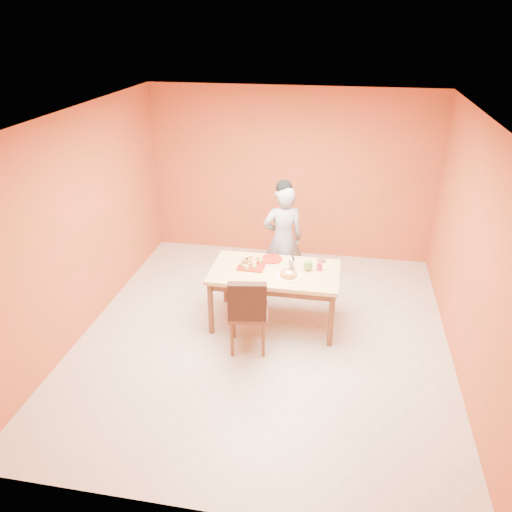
% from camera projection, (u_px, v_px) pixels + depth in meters
% --- Properties ---
extents(floor, '(5.00, 5.00, 0.00)m').
position_uv_depth(floor, '(264.00, 336.00, 6.26)').
color(floor, beige).
rests_on(floor, ground).
extents(ceiling, '(5.00, 5.00, 0.00)m').
position_uv_depth(ceiling, '(266.00, 117.00, 5.07)').
color(ceiling, white).
rests_on(ceiling, wall_back).
extents(wall_back, '(4.50, 0.00, 4.50)m').
position_uv_depth(wall_back, '(291.00, 175.00, 7.87)').
color(wall_back, '#D34B30').
rests_on(wall_back, floor).
extents(wall_left, '(0.00, 5.00, 5.00)m').
position_uv_depth(wall_left, '(81.00, 224.00, 6.03)').
color(wall_left, '#D34B30').
rests_on(wall_left, floor).
extents(wall_right, '(0.00, 5.00, 5.00)m').
position_uv_depth(wall_right, '(473.00, 253.00, 5.30)').
color(wall_right, '#D34B30').
rests_on(wall_right, floor).
extents(dining_table, '(1.60, 0.90, 0.76)m').
position_uv_depth(dining_table, '(275.00, 277.00, 6.26)').
color(dining_table, '#D8BC71').
rests_on(dining_table, floor).
extents(dining_chair, '(0.53, 0.60, 1.00)m').
position_uv_depth(dining_chair, '(248.00, 311.00, 5.82)').
color(dining_chair, brown).
rests_on(dining_chair, floor).
extents(pastry_pile, '(0.30, 0.30, 0.10)m').
position_uv_depth(pastry_pile, '(252.00, 261.00, 6.29)').
color(pastry_pile, tan).
rests_on(pastry_pile, pastry_platter).
extents(person, '(0.67, 0.55, 1.58)m').
position_uv_depth(person, '(283.00, 239.00, 6.99)').
color(person, '#999A9C').
rests_on(person, floor).
extents(pastry_platter, '(0.34, 0.34, 0.02)m').
position_uv_depth(pastry_platter, '(252.00, 265.00, 6.32)').
color(pastry_platter, maroon).
rests_on(pastry_platter, dining_table).
extents(red_dinner_plate, '(0.32, 0.32, 0.02)m').
position_uv_depth(red_dinner_plate, '(272.00, 259.00, 6.49)').
color(red_dinner_plate, maroon).
rests_on(red_dinner_plate, dining_table).
extents(white_cake_plate, '(0.34, 0.34, 0.01)m').
position_uv_depth(white_cake_plate, '(289.00, 276.00, 6.06)').
color(white_cake_plate, white).
rests_on(white_cake_plate, dining_table).
extents(sponge_cake, '(0.25, 0.25, 0.05)m').
position_uv_depth(sponge_cake, '(289.00, 274.00, 6.05)').
color(sponge_cake, orange).
rests_on(sponge_cake, white_cake_plate).
extents(cake_server, '(0.11, 0.27, 0.01)m').
position_uv_depth(cake_server, '(291.00, 265.00, 6.19)').
color(cake_server, silver).
rests_on(cake_server, sponge_cake).
extents(egg_ornament, '(0.13, 0.12, 0.15)m').
position_uv_depth(egg_ornament, '(308.00, 265.00, 6.19)').
color(egg_ornament, olive).
rests_on(egg_ornament, dining_table).
extents(magenta_glass, '(0.08, 0.08, 0.10)m').
position_uv_depth(magenta_glass, '(319.00, 266.00, 6.20)').
color(magenta_glass, '#B41B52').
rests_on(magenta_glass, dining_table).
extents(checker_tin, '(0.13, 0.13, 0.03)m').
position_uv_depth(checker_tin, '(321.00, 260.00, 6.43)').
color(checker_tin, '#3B2510').
rests_on(checker_tin, dining_table).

